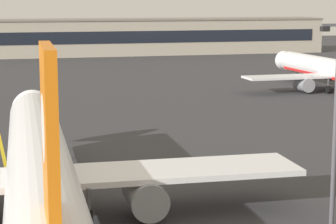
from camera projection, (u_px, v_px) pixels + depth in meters
taxiway_centreline at (6, 166)px, 52.42m from camera, size 7.43×179.87×0.01m
airliner_foreground at (40, 169)px, 38.28m from camera, size 32.13×41.48×11.65m
apron_lamp_post at (336, 123)px, 37.07m from camera, size 2.24×0.90×11.91m
safety_cone_by_nose_gear at (54, 156)px, 54.97m from camera, size 0.44×0.44×0.55m
terminal_building at (38, 38)px, 153.65m from camera, size 140.24×12.40×8.64m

